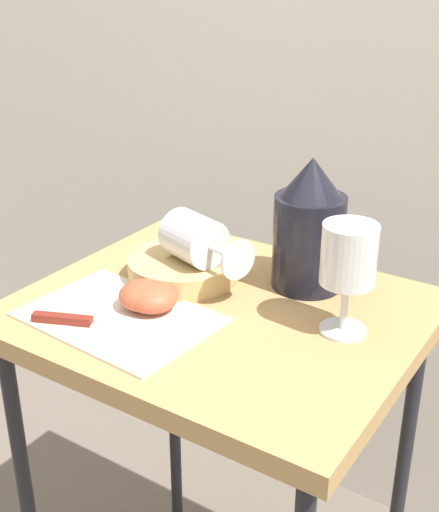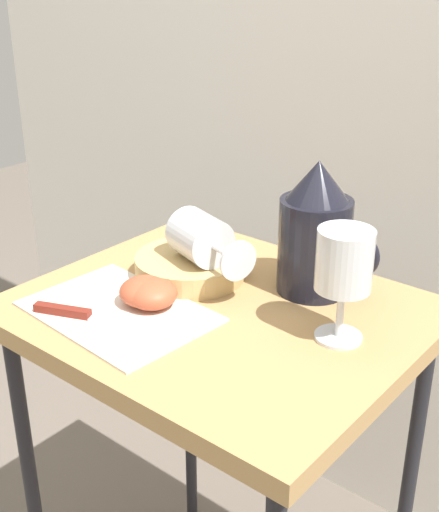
% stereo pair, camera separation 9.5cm
% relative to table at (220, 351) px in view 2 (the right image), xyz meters
% --- Properties ---
extents(curtain_drape, '(2.40, 0.03, 2.17)m').
position_rel_table_xyz_m(curtain_drape, '(0.00, 0.53, 0.43)').
color(curtain_drape, silver).
rests_on(curtain_drape, ground_plane).
extents(table, '(0.57, 0.47, 0.73)m').
position_rel_table_xyz_m(table, '(0.00, 0.00, 0.00)').
color(table, '#AD8451').
rests_on(table, ground_plane).
extents(linen_napkin, '(0.28, 0.20, 0.00)m').
position_rel_table_xyz_m(linen_napkin, '(-0.10, -0.11, 0.08)').
color(linen_napkin, silver).
rests_on(linen_napkin, table).
extents(basket_tray, '(0.17, 0.17, 0.03)m').
position_rel_table_xyz_m(basket_tray, '(-0.10, 0.05, 0.09)').
color(basket_tray, tan).
rests_on(basket_tray, table).
extents(pitcher, '(0.16, 0.11, 0.20)m').
position_rel_table_xyz_m(pitcher, '(0.08, 0.13, 0.16)').
color(pitcher, black).
rests_on(pitcher, table).
extents(wine_glass_upright, '(0.07, 0.07, 0.16)m').
position_rel_table_xyz_m(wine_glass_upright, '(0.18, 0.03, 0.18)').
color(wine_glass_upright, silver).
rests_on(wine_glass_upright, table).
extents(wine_glass_tipped_near, '(0.16, 0.11, 0.08)m').
position_rel_table_xyz_m(wine_glass_tipped_near, '(-0.07, 0.05, 0.15)').
color(wine_glass_tipped_near, silver).
rests_on(wine_glass_tipped_near, basket_tray).
extents(apple_half_left, '(0.07, 0.07, 0.04)m').
position_rel_table_xyz_m(apple_half_left, '(-0.08, -0.07, 0.10)').
color(apple_half_left, '#C15133').
rests_on(apple_half_left, linen_napkin).
extents(apple_half_right, '(0.07, 0.07, 0.04)m').
position_rel_table_xyz_m(apple_half_right, '(-0.07, -0.07, 0.10)').
color(apple_half_right, '#C15133').
rests_on(apple_half_right, linen_napkin).
extents(knife, '(0.23, 0.11, 0.01)m').
position_rel_table_xyz_m(knife, '(-0.11, -0.15, 0.09)').
color(knife, silver).
rests_on(knife, linen_napkin).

